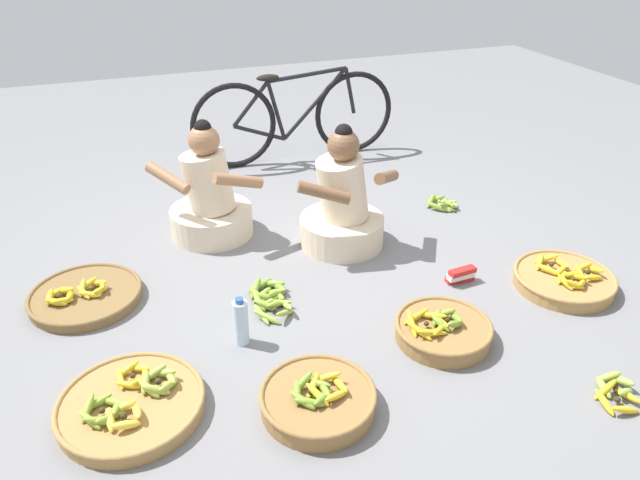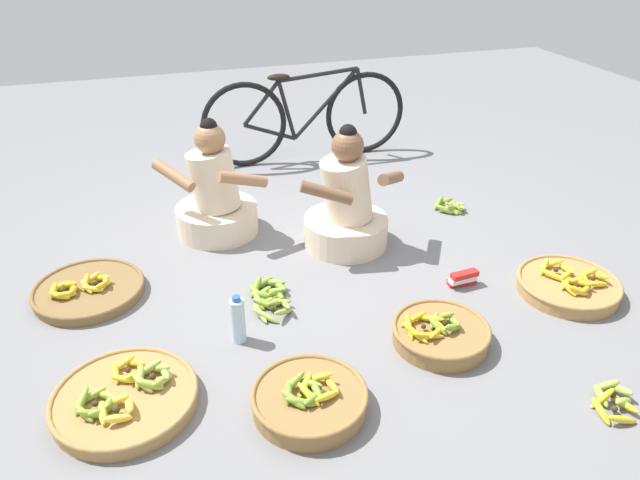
% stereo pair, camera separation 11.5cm
% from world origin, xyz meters
% --- Properties ---
extents(ground_plane, '(10.00, 10.00, 0.00)m').
position_xyz_m(ground_plane, '(0.00, 0.00, 0.00)').
color(ground_plane, slate).
extents(vendor_woman_front, '(0.72, 0.52, 0.78)m').
position_xyz_m(vendor_woman_front, '(0.33, 0.30, 0.25)').
color(vendor_woman_front, beige).
rests_on(vendor_woman_front, ground).
extents(vendor_woman_behind, '(0.67, 0.53, 0.76)m').
position_xyz_m(vendor_woman_behind, '(-0.41, 0.70, 0.24)').
color(vendor_woman_behind, beige).
rests_on(vendor_woman_behind, ground).
extents(bicycle_leaning, '(1.70, 0.08, 0.73)m').
position_xyz_m(bicycle_leaning, '(0.50, 1.75, 0.36)').
color(bicycle_leaning, black).
rests_on(bicycle_leaning, ground).
extents(banana_basket_back_right, '(0.48, 0.48, 0.16)m').
position_xyz_m(banana_basket_back_right, '(0.44, -0.75, 0.06)').
color(banana_basket_back_right, olive).
rests_on(banana_basket_back_right, ground).
extents(banana_basket_front_left, '(0.62, 0.62, 0.13)m').
position_xyz_m(banana_basket_front_left, '(-1.04, -0.73, 0.04)').
color(banana_basket_front_left, '#A87F47').
rests_on(banana_basket_front_left, ground).
extents(banana_basket_front_center, '(0.55, 0.55, 0.14)m').
position_xyz_m(banana_basket_front_center, '(1.31, -0.58, 0.05)').
color(banana_basket_front_center, '#A87F47').
rests_on(banana_basket_front_center, ground).
extents(banana_basket_mid_left, '(0.59, 0.59, 0.12)m').
position_xyz_m(banana_basket_mid_left, '(-1.20, 0.18, 0.04)').
color(banana_basket_mid_left, brown).
rests_on(banana_basket_mid_left, ground).
extents(banana_basket_back_left, '(0.50, 0.50, 0.16)m').
position_xyz_m(banana_basket_back_left, '(-0.29, -0.98, 0.05)').
color(banana_basket_back_left, olive).
rests_on(banana_basket_back_left, ground).
extents(loose_bananas_mid_right, '(0.21, 0.24, 0.09)m').
position_xyz_m(loose_bananas_mid_right, '(0.94, -1.35, 0.03)').
color(loose_bananas_mid_right, '#9EB747').
rests_on(loose_bananas_mid_right, ground).
extents(loose_bananas_back_center, '(0.25, 0.42, 0.09)m').
position_xyz_m(loose_bananas_back_center, '(-0.27, -0.16, 0.03)').
color(loose_bananas_back_center, '#8CAD38').
rests_on(loose_bananas_back_center, ground).
extents(loose_bananas_near_vendor, '(0.24, 0.23, 0.09)m').
position_xyz_m(loose_bananas_near_vendor, '(1.18, 0.52, 0.03)').
color(loose_bananas_near_vendor, '#9EB747').
rests_on(loose_bananas_near_vendor, ground).
extents(water_bottle, '(0.07, 0.07, 0.26)m').
position_xyz_m(water_bottle, '(-0.49, -0.44, 0.12)').
color(water_bottle, silver).
rests_on(water_bottle, ground).
extents(packet_carton_stack, '(0.17, 0.08, 0.09)m').
position_xyz_m(packet_carton_stack, '(0.79, -0.34, 0.04)').
color(packet_carton_stack, red).
rests_on(packet_carton_stack, ground).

